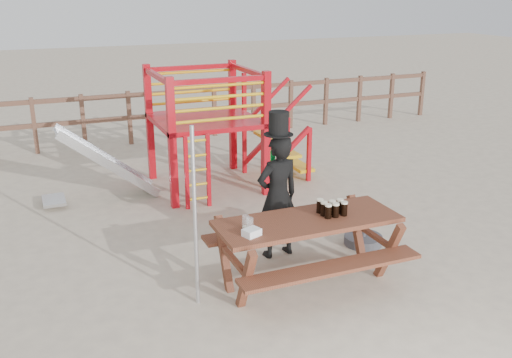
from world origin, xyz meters
name	(u,v)px	position (x,y,z in m)	size (l,w,h in m)	color
ground	(282,277)	(0.00, 0.00, 0.00)	(60.00, 60.00, 0.00)	#C5B599
back_fence	(151,110)	(0.00, 7.00, 0.74)	(15.09, 0.09, 1.20)	brown
playground_fort	(202,128)	(0.12, 3.58, 1.07)	(4.71, 1.84, 2.10)	#B30B16
picnic_table	(307,243)	(0.20, -0.23, 0.52)	(2.15, 1.48, 0.83)	brown
man_with_hat	(278,193)	(0.21, 0.61, 0.87)	(0.64, 0.46, 1.93)	black
metal_pole	(195,219)	(-1.13, -0.16, 1.02)	(0.04, 0.04, 2.04)	#B2B2B7
parasol_base	(363,240)	(1.44, 0.44, 0.06)	(0.53, 0.53, 0.22)	#3E3E43
paper_bag	(252,232)	(-0.57, -0.42, 0.87)	(0.18, 0.14, 0.08)	white
stout_pints	(332,208)	(0.52, -0.23, 0.92)	(0.30, 0.27, 0.17)	black
empty_glasses	(248,224)	(-0.55, -0.24, 0.90)	(0.10, 0.16, 0.15)	silver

